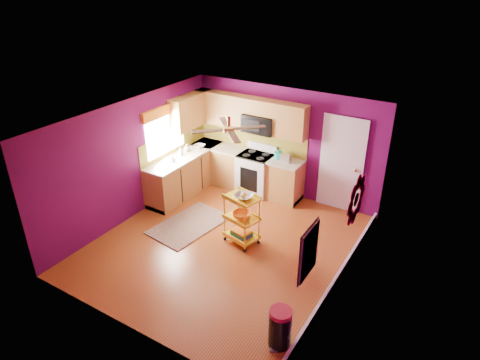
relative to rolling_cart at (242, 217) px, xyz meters
The scene contains 18 objects.
ground 0.66m from the rolling_cart, 136.42° to the right, with size 5.00×5.00×0.00m, color maroon.
room_envelope 1.11m from the rolling_cart, 133.10° to the right, with size 4.54×5.04×2.52m.
lower_cabinets 2.25m from the rolling_cart, 135.16° to the left, with size 2.81×2.31×0.94m.
electric_range 2.10m from the rolling_cart, 112.32° to the left, with size 0.76×0.66×1.13m.
upper_cabinetry 2.74m from the rolling_cart, 127.51° to the left, with size 2.80×2.30×1.26m.
left_window 2.85m from the rolling_cart, 161.67° to the left, with size 0.08×1.35×1.08m.
panel_door 2.53m from the rolling_cart, 63.67° to the left, with size 0.95×0.11×2.15m.
right_wall_art 2.24m from the rolling_cart, 16.12° to the right, with size 0.04×2.74×1.04m.
ceiling_fan 1.74m from the rolling_cart, behind, with size 1.01×1.01×0.26m.
shag_rug 1.36m from the rolling_cart, behind, with size 0.99×1.61×0.02m, color black.
rolling_cart is the anchor object (origin of this frame).
trash_can 2.56m from the rolling_cart, 46.81° to the right, with size 0.42×0.42×0.62m.
teal_kettle 2.10m from the rolling_cart, 97.88° to the left, with size 0.18×0.18×0.21m.
toaster 2.01m from the rolling_cart, 91.90° to the left, with size 0.22×0.15×0.18m, color beige.
soap_bottle_a 2.53m from the rolling_cart, 155.30° to the left, with size 0.08×0.08×0.18m, color #EA3F72.
soap_bottle_b 2.65m from the rolling_cart, 150.43° to the left, with size 0.14×0.14×0.18m, color white.
counter_dish 2.75m from the rolling_cart, 142.92° to the left, with size 0.24×0.24×0.06m, color white.
counter_cup 2.31m from the rolling_cart, 163.13° to the left, with size 0.12×0.12×0.09m, color white.
Camera 1 is at (3.79, -5.64, 4.83)m, focal length 32.00 mm.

